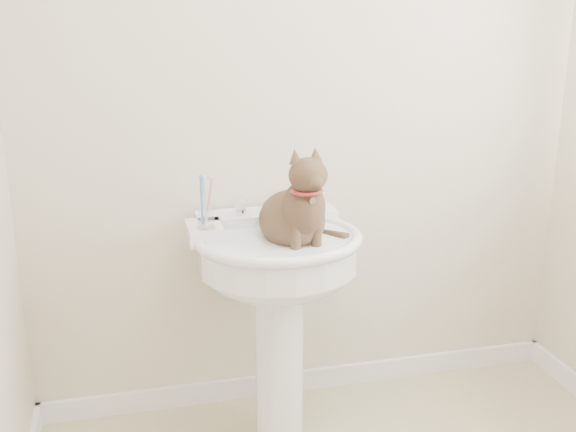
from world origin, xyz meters
TOP-DOWN VIEW (x-y plane):
  - wall_back at (0.00, 1.10)m, footprint 2.20×0.00m
  - baseboard_back at (0.00, 1.09)m, footprint 2.20×0.02m
  - pedestal_sink at (-0.19, 0.81)m, footprint 0.61×0.60m
  - faucet at (-0.19, 0.96)m, footprint 0.28×0.12m
  - soap_bar at (-0.08, 1.04)m, footprint 0.10×0.07m
  - toothbrush_cup at (-0.44, 0.84)m, footprint 0.07×0.07m
  - cat at (-0.14, 0.76)m, footprint 0.25×0.32m

SIDE VIEW (x-z plane):
  - baseboard_back at x=0.00m, z-range 0.00..0.09m
  - pedestal_sink at x=-0.19m, z-range 0.24..1.07m
  - soap_bar at x=-0.08m, z-range 0.84..0.87m
  - faucet at x=-0.19m, z-range 0.81..0.95m
  - toothbrush_cup at x=-0.44m, z-range 0.79..0.98m
  - cat at x=-0.14m, z-range 0.66..1.13m
  - wall_back at x=0.00m, z-range 0.00..2.50m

